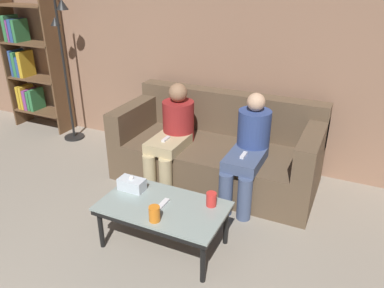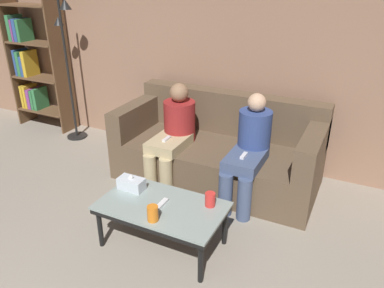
{
  "view_description": "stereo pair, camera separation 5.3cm",
  "coord_description": "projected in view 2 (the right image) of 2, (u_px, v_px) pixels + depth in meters",
  "views": [
    {
      "loc": [
        1.27,
        0.02,
        2.06
      ],
      "look_at": [
        0.0,
        2.72,
        0.67
      ],
      "focal_mm": 35.0,
      "sensor_mm": 36.0,
      "label": 1
    },
    {
      "loc": [
        1.31,
        0.04,
        2.06
      ],
      "look_at": [
        0.0,
        2.72,
        0.67
      ],
      "focal_mm": 35.0,
      "sensor_mm": 36.0,
      "label": 2
    }
  ],
  "objects": [
    {
      "name": "wall_back",
      "position": [
        241.0,
        48.0,
        3.98
      ],
      "size": [
        12.0,
        0.06,
        2.6
      ],
      "color": "#9E755B",
      "rests_on": "ground_plane"
    },
    {
      "name": "couch",
      "position": [
        219.0,
        151.0,
        3.96
      ],
      "size": [
        2.08,
        0.94,
        0.88
      ],
      "color": "brown",
      "rests_on": "ground_plane"
    },
    {
      "name": "coffee_table",
      "position": [
        162.0,
        209.0,
        2.95
      ],
      "size": [
        0.99,
        0.57,
        0.39
      ],
      "color": "#8C9E99",
      "rests_on": "ground_plane"
    },
    {
      "name": "cup_near_left",
      "position": [
        210.0,
        199.0,
        2.9
      ],
      "size": [
        0.08,
        0.08,
        0.11
      ],
      "color": "red",
      "rests_on": "coffee_table"
    },
    {
      "name": "cup_near_right",
      "position": [
        153.0,
        213.0,
        2.72
      ],
      "size": [
        0.08,
        0.08,
        0.12
      ],
      "color": "orange",
      "rests_on": "coffee_table"
    },
    {
      "name": "tissue_box",
      "position": [
        131.0,
        184.0,
        3.12
      ],
      "size": [
        0.22,
        0.12,
        0.13
      ],
      "color": "silver",
      "rests_on": "coffee_table"
    },
    {
      "name": "game_remote",
      "position": [
        162.0,
        204.0,
        2.92
      ],
      "size": [
        0.04,
        0.15,
        0.02
      ],
      "color": "white",
      "rests_on": "coffee_table"
    },
    {
      "name": "bookshelf",
      "position": [
        33.0,
        64.0,
        5.13
      ],
      "size": [
        0.84,
        0.32,
        1.89
      ],
      "color": "brown",
      "rests_on": "ground_plane"
    },
    {
      "name": "standing_lamp",
      "position": [
        68.0,
        57.0,
        4.62
      ],
      "size": [
        0.31,
        0.26,
        1.76
      ],
      "color": "black",
      "rests_on": "ground_plane"
    },
    {
      "name": "seated_person_left_end",
      "position": [
        174.0,
        132.0,
        3.83
      ],
      "size": [
        0.33,
        0.69,
        1.03
      ],
      "color": "tan",
      "rests_on": "ground_plane"
    },
    {
      "name": "seated_person_mid_left",
      "position": [
        249.0,
        147.0,
        3.5
      ],
      "size": [
        0.31,
        0.7,
        1.04
      ],
      "color": "#47567A",
      "rests_on": "ground_plane"
    }
  ]
}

